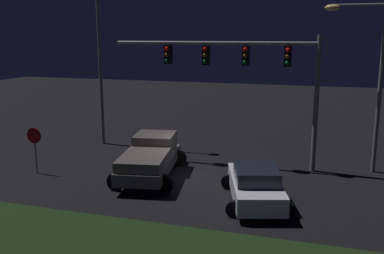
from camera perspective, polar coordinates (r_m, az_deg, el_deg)
The scene contains 7 objects.
ground_plane at distance 20.57m, azimuth -0.19°, elevation -6.44°, with size 80.00×80.00×0.00m, color black.
pickup_truck at distance 20.38m, azimuth -5.42°, elevation -3.73°, with size 3.50×5.66×1.80m.
car_sedan at distance 17.38m, azimuth 8.27°, elevation -7.50°, with size 3.26×4.73×1.51m.
traffic_signal_gantry at distance 21.53m, azimuth 7.12°, elevation 7.96°, with size 10.32×0.56×6.50m.
street_lamp_left at distance 26.17m, azimuth -10.88°, elevation 9.70°, with size 2.95×0.44×8.89m.
street_lamp_right at distance 22.02m, azimuth 22.07°, elevation 7.35°, with size 2.79×0.44×7.98m.
stop_sign at distance 21.88m, azimuth -19.89°, elevation -1.79°, with size 0.76×0.08×2.23m.
Camera 1 is at (5.81, -18.64, 6.48)m, focal length 40.81 mm.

